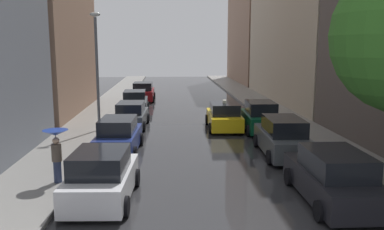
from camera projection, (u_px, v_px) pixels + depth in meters
ground_plane at (188, 114)px, 30.67m from camera, size 28.00×72.00×0.04m
sidewalk_left at (101, 113)px, 30.26m from camera, size 3.00×72.00×0.15m
sidewalk_right at (273, 111)px, 31.05m from camera, size 3.00×72.00×0.15m
parked_car_left_nearest at (102, 177)px, 13.32m from camera, size 2.27×4.17×1.74m
parked_car_left_second at (119, 136)px, 19.33m from camera, size 2.13×4.34×1.71m
parked_car_left_third at (131, 115)px, 25.38m from camera, size 2.13×4.24×1.59m
parked_car_left_fourth at (135, 102)px, 30.91m from camera, size 2.10×4.23×1.69m
parked_car_left_fifth at (143, 92)px, 37.36m from camera, size 2.13×4.17×1.73m
parked_car_right_nearest at (333, 178)px, 13.26m from camera, size 2.19×4.79×1.74m
parked_car_right_second at (282, 138)px, 18.87m from camera, size 2.14×4.77×1.80m
parked_car_right_third at (260, 118)px, 24.10m from camera, size 2.08×4.19×1.82m
taxi_midroad at (224, 117)px, 24.86m from camera, size 2.17×4.39×1.81m
pedestrian_foreground at (56, 146)px, 14.59m from camera, size 0.91×0.91×1.94m
lamp_post_left at (97, 63)px, 23.31m from camera, size 0.60×0.28×6.76m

